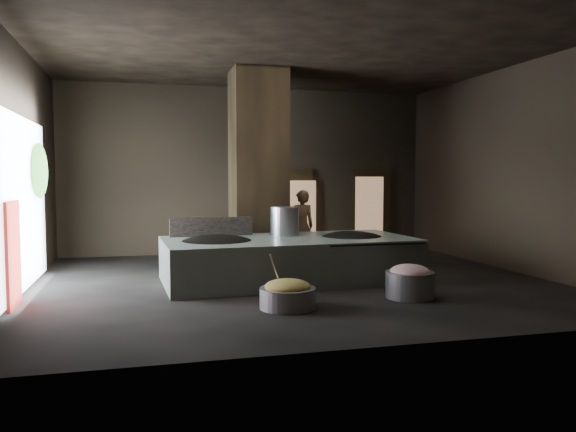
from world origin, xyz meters
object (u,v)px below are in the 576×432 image
object	(u,v)px
wok_right	(351,241)
stock_pot	(285,222)
hearth_platform	(289,259)
veg_basin	(288,298)
wok_left	(217,246)
meat_basin	(410,285)
cook	(301,226)

from	to	relation	value
wok_right	stock_pot	distance (m)	1.44
hearth_platform	veg_basin	xyz separation A→B (m)	(-0.62, -2.30, -0.26)
wok_left	stock_pot	world-z (taller)	stock_pot
stock_pot	meat_basin	world-z (taller)	stock_pot
stock_pot	meat_basin	xyz separation A→B (m)	(1.55, -2.63, -0.90)
meat_basin	cook	bearing A→B (deg)	99.34
cook	meat_basin	distance (m)	4.40
wok_right	wok_left	bearing A→B (deg)	-177.95
wok_left	stock_pot	distance (m)	1.66
cook	veg_basin	world-z (taller)	cook
wok_left	cook	distance (m)	3.26
wok_left	meat_basin	world-z (taller)	wok_left
cook	hearth_platform	bearing A→B (deg)	62.68
veg_basin	cook	bearing A→B (deg)	71.38
wok_left	cook	xyz separation A→B (m)	(2.34, 2.26, 0.13)
hearth_platform	stock_pot	size ratio (longest dim) A/B	7.67
cook	meat_basin	size ratio (longest dim) A/B	2.13
cook	stock_pot	bearing A→B (deg)	57.77
wok_right	veg_basin	xyz separation A→B (m)	(-1.97, -2.35, -0.59)
hearth_platform	meat_basin	distance (m)	2.63
wok_right	stock_pot	size ratio (longest dim) A/B	2.25
hearth_platform	veg_basin	size ratio (longest dim) A/B	5.53
stock_pot	meat_basin	distance (m)	3.19
hearth_platform	wok_right	xyz separation A→B (m)	(1.35, 0.05, 0.32)
wok_left	veg_basin	xyz separation A→B (m)	(0.83, -2.25, -0.59)
cook	veg_basin	xyz separation A→B (m)	(-1.52, -4.51, -0.72)
hearth_platform	wok_left	xyz separation A→B (m)	(-1.45, -0.05, 0.32)
stock_pot	veg_basin	distance (m)	3.08
hearth_platform	veg_basin	bearing A→B (deg)	-108.01
hearth_platform	meat_basin	xyz separation A→B (m)	(1.60, -2.08, -0.20)
stock_pot	veg_basin	bearing A→B (deg)	-103.33
hearth_platform	cook	xyz separation A→B (m)	(0.89, 2.21, 0.45)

